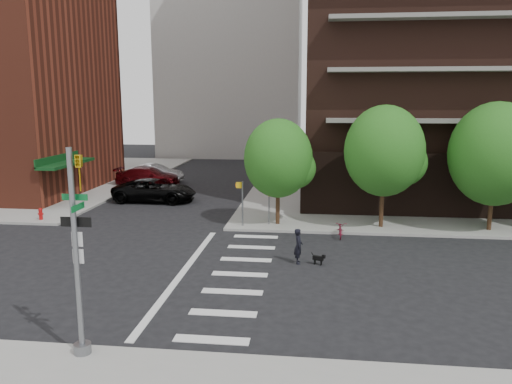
# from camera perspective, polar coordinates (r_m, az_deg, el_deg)

# --- Properties ---
(ground) EXTENTS (120.00, 120.00, 0.00)m
(ground) POSITION_cam_1_polar(r_m,az_deg,el_deg) (22.38, -9.58, -8.96)
(ground) COLOR black
(ground) RESTS_ON ground
(sidewalk_ne) EXTENTS (39.00, 33.00, 0.15)m
(sidewalk_ne) POSITION_cam_1_polar(r_m,az_deg,el_deg) (46.62, 24.61, 0.53)
(sidewalk_ne) COLOR gray
(sidewalk_ne) RESTS_ON ground
(crosswalk) EXTENTS (3.85, 13.00, 0.01)m
(crosswalk) POSITION_cam_1_polar(r_m,az_deg,el_deg) (21.88, -3.94, -9.28)
(crosswalk) COLOR silver
(crosswalk) RESTS_ON ground
(tree_a) EXTENTS (4.00, 4.00, 5.90)m
(tree_a) POSITION_cam_1_polar(r_m,az_deg,el_deg) (28.99, 2.54, 3.86)
(tree_a) COLOR #301E11
(tree_a) RESTS_ON sidewalk_ne
(tree_b) EXTENTS (4.50, 4.50, 6.65)m
(tree_b) POSITION_cam_1_polar(r_m,az_deg,el_deg) (29.13, 14.44, 4.56)
(tree_b) COLOR #301E11
(tree_b) RESTS_ON sidewalk_ne
(tree_c) EXTENTS (5.00, 5.00, 6.80)m
(tree_c) POSITION_cam_1_polar(r_m,az_deg,el_deg) (30.53, 25.68, 3.93)
(tree_c) COLOR #301E11
(tree_c) RESTS_ON sidewalk_ne
(traffic_signal) EXTENTS (0.90, 0.75, 6.00)m
(traffic_signal) POSITION_cam_1_polar(r_m,az_deg,el_deg) (15.07, -19.65, -8.34)
(traffic_signal) COLOR slate
(traffic_signal) RESTS_ON sidewalk_s
(pedestrian_signal) EXTENTS (2.18, 0.67, 2.60)m
(pedestrian_signal) POSITION_cam_1_polar(r_m,az_deg,el_deg) (28.93, -0.90, -0.54)
(pedestrian_signal) COLOR slate
(pedestrian_signal) RESTS_ON sidewalk_ne
(fire_hydrant) EXTENTS (0.24, 0.24, 0.73)m
(fire_hydrant) POSITION_cam_1_polar(r_m,az_deg,el_deg) (33.27, -23.39, -2.24)
(fire_hydrant) COLOR #A50C0C
(fire_hydrant) RESTS_ON sidewalk_nw
(parked_car_black) EXTENTS (2.86, 6.05, 1.67)m
(parked_car_black) POSITION_cam_1_polar(r_m,az_deg,el_deg) (37.32, -11.50, 0.18)
(parked_car_black) COLOR black
(parked_car_black) RESTS_ON ground
(parked_car_maroon) EXTENTS (2.37, 5.57, 1.60)m
(parked_car_maroon) POSITION_cam_1_polar(r_m,az_deg,el_deg) (44.18, -12.26, 1.70)
(parked_car_maroon) COLOR #46070B
(parked_car_maroon) RESTS_ON ground
(parked_car_silver) EXTENTS (1.81, 5.04, 1.65)m
(parked_car_silver) POSITION_cam_1_polar(r_m,az_deg,el_deg) (46.00, -11.48, 2.11)
(parked_car_silver) COLOR #AFB2B7
(parked_car_silver) RESTS_ON ground
(scooter) EXTENTS (0.62, 1.70, 0.89)m
(scooter) POSITION_cam_1_polar(r_m,az_deg,el_deg) (27.66, 9.65, -4.21)
(scooter) COLOR maroon
(scooter) RESTS_ON ground
(dog_walker) EXTENTS (0.62, 0.43, 1.63)m
(dog_walker) POSITION_cam_1_polar(r_m,az_deg,el_deg) (22.99, 4.86, -6.18)
(dog_walker) COLOR black
(dog_walker) RESTS_ON ground
(dog) EXTENTS (0.59, 0.35, 0.50)m
(dog) POSITION_cam_1_polar(r_m,az_deg,el_deg) (23.02, 7.19, -7.51)
(dog) COLOR black
(dog) RESTS_ON ground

